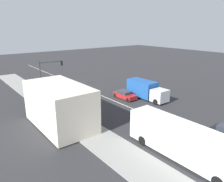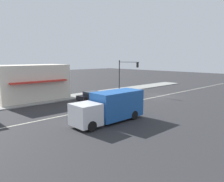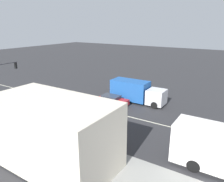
% 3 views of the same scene
% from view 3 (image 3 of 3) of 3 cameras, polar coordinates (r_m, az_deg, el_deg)
% --- Properties ---
extents(ground_plane, '(160.00, 160.00, 0.00)m').
position_cam_3_polar(ground_plane, '(25.03, 6.27, -7.13)').
color(ground_plane, '#2B2B2D').
extents(sidewalk_right, '(4.00, 73.00, 0.12)m').
position_cam_3_polar(sidewalk_right, '(18.06, -5.73, -17.23)').
color(sidewalk_right, gray).
rests_on(sidewalk_right, ground).
extents(lane_marking_center, '(0.16, 60.00, 0.01)m').
position_cam_3_polar(lane_marking_center, '(36.18, -20.12, -0.40)').
color(lane_marking_center, beige).
rests_on(lane_marking_center, ground).
extents(building_corner_store, '(5.81, 9.79, 4.99)m').
position_cam_3_polar(building_corner_store, '(16.92, -15.42, -10.27)').
color(building_corner_store, beige).
rests_on(building_corner_store, sidewalk_right).
extents(pedestrian, '(0.34, 0.34, 1.63)m').
position_cam_3_polar(pedestrian, '(21.22, -20.44, -9.90)').
color(pedestrian, '#282D42').
rests_on(pedestrian, sidewalk_right).
extents(warning_aframe_sign, '(0.45, 0.53, 0.84)m').
position_cam_3_polar(warning_aframe_sign, '(32.48, -27.16, -2.43)').
color(warning_aframe_sign, silver).
rests_on(warning_aframe_sign, ground).
extents(delivery_truck, '(2.44, 7.50, 2.87)m').
position_cam_3_polar(delivery_truck, '(29.78, 6.26, -0.12)').
color(delivery_truck, silver).
rests_on(delivery_truck, ground).
extents(hatchback_red, '(1.84, 4.16, 1.29)m').
position_cam_3_polar(hatchback_red, '(28.68, 0.02, -2.45)').
color(hatchback_red, '#AD1E1E').
rests_on(hatchback_red, ground).
extents(sedan_dark, '(1.82, 3.86, 1.26)m').
position_cam_3_polar(sedan_dark, '(25.53, -15.07, -5.64)').
color(sedan_dark, black).
rests_on(sedan_dark, ground).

